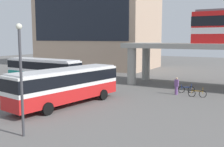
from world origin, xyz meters
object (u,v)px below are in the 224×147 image
bus_main (66,83)px  bicycle_blue (186,89)px  bus_secondary (43,68)px  station_building (97,18)px  bicycle_orange (197,94)px  pedestrian_by_bike_rack (176,86)px

bus_main → bicycle_blue: bus_main is taller
bus_secondary → station_building: bearing=103.9°
station_building → bus_main: 33.70m
bicycle_blue → bus_main: bearing=-126.7°
bus_secondary → bicycle_orange: bus_secondary is taller
bicycle_blue → station_building: bearing=141.5°
bus_main → pedestrian_by_bike_rack: (7.20, 9.12, -1.13)m
bus_secondary → bicycle_orange: bearing=4.2°
bus_secondary → bicycle_orange: (19.29, 1.42, -1.63)m
bus_secondary → pedestrian_by_bike_rack: size_ratio=6.15×
station_building → bicycle_orange: 33.16m
bicycle_orange → pedestrian_by_bike_rack: bearing=175.5°
station_building → bus_secondary: (5.32, -21.44, -8.02)m
pedestrian_by_bike_rack → station_building: bearing=138.5°
pedestrian_by_bike_rack → bus_secondary: bearing=-174.7°
station_building → bus_secondary: station_building is taller
bicycle_blue → bicycle_orange: size_ratio=0.94×
station_building → bus_secondary: bearing=-76.1°
station_building → pedestrian_by_bike_rack: (22.43, -19.85, -9.15)m
station_building → pedestrian_by_bike_rack: size_ratio=12.80×
bus_secondary → bus_main: bearing=-37.2°
station_building → pedestrian_by_bike_rack: station_building is taller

